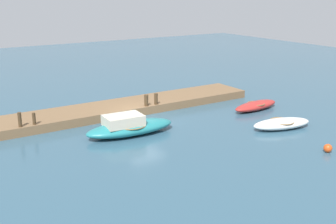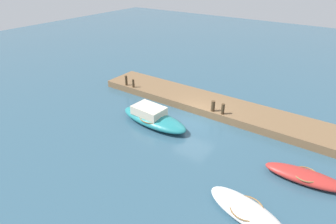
{
  "view_description": "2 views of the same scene",
  "coord_description": "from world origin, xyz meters",
  "px_view_note": "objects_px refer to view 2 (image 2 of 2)",
  "views": [
    {
      "loc": [
        12.96,
        23.17,
        8.25
      ],
      "look_at": [
        -0.29,
        2.58,
        1.11
      ],
      "focal_mm": 44.96,
      "sensor_mm": 36.0,
      "label": 1
    },
    {
      "loc": [
        -8.58,
        15.58,
        10.12
      ],
      "look_at": [
        1.06,
        1.91,
        1.18
      ],
      "focal_mm": 29.96,
      "sensor_mm": 36.0,
      "label": 2
    }
  ],
  "objects_px": {
    "motorboat_teal": "(153,118)",
    "rowboat_red": "(305,177)",
    "mooring_post_east": "(126,80)",
    "rowboat_white": "(246,211)",
    "mooring_post_mid_east": "(133,83)",
    "mooring_post_mid_west": "(213,106)",
    "mooring_post_west": "(223,109)"
  },
  "relations": [
    {
      "from": "mooring_post_mid_east",
      "to": "mooring_post_east",
      "type": "relative_size",
      "value": 0.83
    },
    {
      "from": "rowboat_white",
      "to": "mooring_post_west",
      "type": "bearing_deg",
      "value": -44.33
    },
    {
      "from": "mooring_post_mid_east",
      "to": "mooring_post_mid_west",
      "type": "bearing_deg",
      "value": 180.0
    },
    {
      "from": "mooring_post_east",
      "to": "mooring_post_west",
      "type": "bearing_deg",
      "value": 180.0
    },
    {
      "from": "motorboat_teal",
      "to": "mooring_post_west",
      "type": "relative_size",
      "value": 7.04
    },
    {
      "from": "motorboat_teal",
      "to": "rowboat_red",
      "type": "distance_m",
      "value": 10.1
    },
    {
      "from": "rowboat_white",
      "to": "mooring_post_west",
      "type": "xyz_separation_m",
      "value": [
        4.65,
        -7.27,
        0.64
      ]
    },
    {
      "from": "motorboat_teal",
      "to": "rowboat_white",
      "type": "xyz_separation_m",
      "value": [
        -8.45,
        4.07,
        -0.19
      ]
    },
    {
      "from": "rowboat_red",
      "to": "mooring_post_mid_east",
      "type": "bearing_deg",
      "value": -17.86
    },
    {
      "from": "mooring_post_west",
      "to": "rowboat_white",
      "type": "bearing_deg",
      "value": 122.57
    },
    {
      "from": "rowboat_white",
      "to": "mooring_post_east",
      "type": "height_order",
      "value": "mooring_post_east"
    },
    {
      "from": "rowboat_white",
      "to": "mooring_post_mid_west",
      "type": "relative_size",
      "value": 5.15
    },
    {
      "from": "rowboat_red",
      "to": "mooring_post_west",
      "type": "relative_size",
      "value": 5.23
    },
    {
      "from": "mooring_post_west",
      "to": "mooring_post_mid_east",
      "type": "bearing_deg",
      "value": 0.0
    },
    {
      "from": "rowboat_white",
      "to": "mooring_post_mid_east",
      "type": "height_order",
      "value": "mooring_post_mid_east"
    },
    {
      "from": "mooring_post_west",
      "to": "mooring_post_east",
      "type": "bearing_deg",
      "value": 0.0
    },
    {
      "from": "mooring_post_west",
      "to": "mooring_post_east",
      "type": "distance_m",
      "value": 9.23
    },
    {
      "from": "motorboat_teal",
      "to": "rowboat_white",
      "type": "height_order",
      "value": "motorboat_teal"
    },
    {
      "from": "motorboat_teal",
      "to": "rowboat_white",
      "type": "distance_m",
      "value": 9.38
    },
    {
      "from": "mooring_post_east",
      "to": "rowboat_white",
      "type": "bearing_deg",
      "value": 152.34
    },
    {
      "from": "mooring_post_mid_east",
      "to": "mooring_post_east",
      "type": "bearing_deg",
      "value": 0.0
    },
    {
      "from": "motorboat_teal",
      "to": "mooring_post_mid_west",
      "type": "xyz_separation_m",
      "value": [
        -3.03,
        -3.2,
        0.46
      ]
    },
    {
      "from": "mooring_post_west",
      "to": "rowboat_red",
      "type": "bearing_deg",
      "value": 152.11
    },
    {
      "from": "mooring_post_mid_west",
      "to": "mooring_post_mid_east",
      "type": "bearing_deg",
      "value": 0.0
    },
    {
      "from": "mooring_post_mid_west",
      "to": "mooring_post_east",
      "type": "relative_size",
      "value": 0.91
    },
    {
      "from": "motorboat_teal",
      "to": "mooring_post_mid_west",
      "type": "relative_size",
      "value": 6.97
    },
    {
      "from": "mooring_post_east",
      "to": "mooring_post_mid_east",
      "type": "bearing_deg",
      "value": 180.0
    },
    {
      "from": "rowboat_white",
      "to": "mooring_post_west",
      "type": "height_order",
      "value": "mooring_post_west"
    },
    {
      "from": "motorboat_teal",
      "to": "mooring_post_east",
      "type": "distance_m",
      "value": 6.33
    },
    {
      "from": "rowboat_red",
      "to": "rowboat_white",
      "type": "bearing_deg",
      "value": 62.19
    },
    {
      "from": "mooring_post_west",
      "to": "mooring_post_mid_west",
      "type": "height_order",
      "value": "mooring_post_mid_west"
    },
    {
      "from": "motorboat_teal",
      "to": "mooring_post_mid_east",
      "type": "relative_size",
      "value": 7.7
    }
  ]
}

